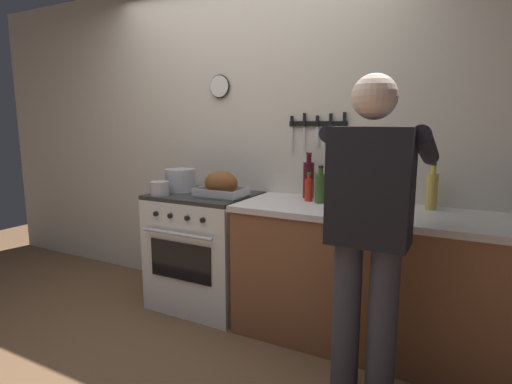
% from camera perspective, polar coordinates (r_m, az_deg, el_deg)
% --- Properties ---
extents(ground_plane, '(8.00, 8.00, 0.00)m').
position_cam_1_polar(ground_plane, '(2.64, -16.13, -23.72)').
color(ground_plane, brown).
extents(wall_back, '(6.00, 0.13, 2.60)m').
position_cam_1_polar(wall_back, '(3.31, -0.63, 7.28)').
color(wall_back, beige).
rests_on(wall_back, ground).
extents(counter_block, '(2.03, 0.65, 0.90)m').
position_cam_1_polar(counter_block, '(2.75, 18.49, -11.88)').
color(counter_block, brown).
rests_on(counter_block, ground).
extents(stove, '(0.76, 0.67, 0.90)m').
position_cam_1_polar(stove, '(3.27, -7.11, -8.02)').
color(stove, white).
rests_on(stove, ground).
extents(person_cook, '(0.51, 0.63, 1.66)m').
position_cam_1_polar(person_cook, '(2.05, 15.63, -4.39)').
color(person_cook, '#383842').
rests_on(person_cook, ground).
extents(roasting_pan, '(0.35, 0.26, 0.19)m').
position_cam_1_polar(roasting_pan, '(2.99, -4.91, 0.97)').
color(roasting_pan, '#B7B7BC').
rests_on(roasting_pan, stove).
extents(stock_pot, '(0.24, 0.24, 0.18)m').
position_cam_1_polar(stock_pot, '(3.29, -10.52, 1.66)').
color(stock_pot, '#B7B7BC').
rests_on(stock_pot, stove).
extents(saucepan, '(0.15, 0.15, 0.10)m').
position_cam_1_polar(saucepan, '(3.15, -13.36, 0.51)').
color(saucepan, '#B7B7BC').
rests_on(saucepan, stove).
extents(cutting_board, '(0.36, 0.24, 0.02)m').
position_cam_1_polar(cutting_board, '(2.62, 16.20, -2.33)').
color(cutting_board, tan).
rests_on(cutting_board, counter_block).
extents(bottle_dish_soap, '(0.07, 0.07, 0.21)m').
position_cam_1_polar(bottle_dish_soap, '(2.70, 14.63, -0.23)').
color(bottle_dish_soap, '#338CCC').
rests_on(bottle_dish_soap, counter_block).
extents(bottle_hot_sauce, '(0.06, 0.06, 0.20)m').
position_cam_1_polar(bottle_hot_sauce, '(2.84, 7.41, 0.38)').
color(bottle_hot_sauce, red).
rests_on(bottle_hot_sauce, counter_block).
extents(bottle_olive_oil, '(0.07, 0.07, 0.25)m').
position_cam_1_polar(bottle_olive_oil, '(2.79, 9.03, 0.63)').
color(bottle_olive_oil, '#385623').
rests_on(bottle_olive_oil, counter_block).
extents(bottle_cooking_oil, '(0.07, 0.07, 0.29)m').
position_cam_1_polar(bottle_cooking_oil, '(2.76, 23.46, 0.22)').
color(bottle_cooking_oil, gold).
rests_on(bottle_cooking_oil, counter_block).
extents(bottle_soy_sauce, '(0.06, 0.06, 0.22)m').
position_cam_1_polar(bottle_soy_sauce, '(2.91, 11.96, 0.63)').
color(bottle_soy_sauce, black).
rests_on(bottle_soy_sauce, counter_block).
extents(bottle_wine_red, '(0.08, 0.08, 0.33)m').
position_cam_1_polar(bottle_wine_red, '(2.96, 7.38, 1.83)').
color(bottle_wine_red, '#47141E').
rests_on(bottle_wine_red, counter_block).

